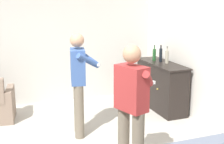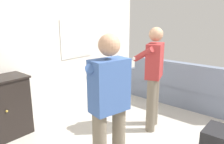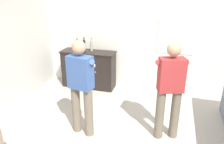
# 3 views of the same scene
# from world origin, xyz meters

# --- Properties ---
(wall_back_with_window) EXTENTS (5.20, 0.15, 2.80)m
(wall_back_with_window) POSITION_xyz_m (0.01, 2.66, 1.40)
(wall_back_with_window) COLOR silver
(wall_back_with_window) RESTS_ON ground
(couch) EXTENTS (0.57, 2.55, 0.94)m
(couch) POSITION_xyz_m (1.96, 0.68, 0.35)
(couch) COLOR slate
(couch) RESTS_ON ground
(person_standing_left) EXTENTS (0.55, 0.51, 1.68)m
(person_standing_left) POSITION_xyz_m (-0.75, 0.42, 0.94)
(person_standing_left) COLOR #6B6051
(person_standing_left) RESTS_ON ground
(person_standing_right) EXTENTS (0.53, 0.52, 1.68)m
(person_standing_right) POSITION_xyz_m (0.67, 0.71, 0.94)
(person_standing_right) COLOR #6B6051
(person_standing_right) RESTS_ON ground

